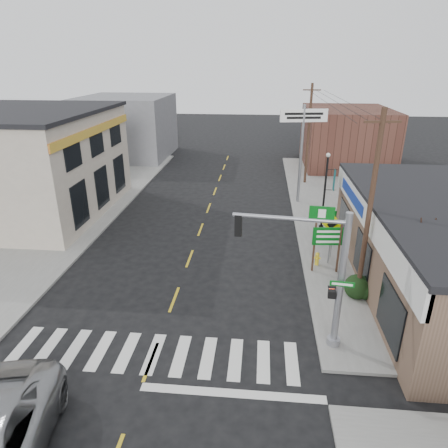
# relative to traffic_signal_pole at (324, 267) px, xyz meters

# --- Properties ---
(ground) EXTENTS (140.00, 140.00, 0.00)m
(ground) POSITION_rel_traffic_signal_pole_xyz_m (-5.94, -1.41, -3.35)
(ground) COLOR black
(ground) RESTS_ON ground
(sidewalk_right) EXTENTS (6.00, 38.00, 0.13)m
(sidewalk_right) POSITION_rel_traffic_signal_pole_xyz_m (3.06, 11.59, -3.29)
(sidewalk_right) COLOR slate
(sidewalk_right) RESTS_ON ground
(sidewalk_left) EXTENTS (6.00, 38.00, 0.13)m
(sidewalk_left) POSITION_rel_traffic_signal_pole_xyz_m (-14.94, 11.59, -3.29)
(sidewalk_left) COLOR slate
(sidewalk_left) RESTS_ON ground
(center_line) EXTENTS (0.12, 56.00, 0.01)m
(center_line) POSITION_rel_traffic_signal_pole_xyz_m (-5.94, 6.59, -3.35)
(center_line) COLOR gold
(center_line) RESTS_ON ground
(crosswalk) EXTENTS (11.00, 2.20, 0.01)m
(crosswalk) POSITION_rel_traffic_signal_pole_xyz_m (-5.94, -1.01, -3.35)
(crosswalk) COLOR silver
(crosswalk) RESTS_ON ground
(left_building) EXTENTS (12.00, 12.00, 6.80)m
(left_building) POSITION_rel_traffic_signal_pole_xyz_m (-18.94, 12.59, 0.05)
(left_building) COLOR #BCAF9C
(left_building) RESTS_ON ground
(bldg_distant_right) EXTENTS (8.00, 10.00, 5.60)m
(bldg_distant_right) POSITION_rel_traffic_signal_pole_xyz_m (6.06, 28.59, -0.55)
(bldg_distant_right) COLOR #543026
(bldg_distant_right) RESTS_ON ground
(bldg_distant_left) EXTENTS (9.00, 10.00, 6.40)m
(bldg_distant_left) POSITION_rel_traffic_signal_pole_xyz_m (-16.94, 30.59, -0.15)
(bldg_distant_left) COLOR slate
(bldg_distant_left) RESTS_ON ground
(traffic_signal_pole) EXTENTS (4.26, 0.36, 5.39)m
(traffic_signal_pole) POSITION_rel_traffic_signal_pole_xyz_m (0.00, 0.00, 0.00)
(traffic_signal_pole) COLOR gray
(traffic_signal_pole) RESTS_ON sidewalk_right
(guide_sign) EXTENTS (1.48, 0.13, 2.59)m
(guide_sign) POSITION_rel_traffic_signal_pole_xyz_m (1.07, 5.58, -1.54)
(guide_sign) COLOR #432C1F
(guide_sign) RESTS_ON sidewalk_right
(fire_hydrant) EXTENTS (0.22, 0.22, 0.71)m
(fire_hydrant) POSITION_rel_traffic_signal_pole_xyz_m (0.78, 6.26, -2.84)
(fire_hydrant) COLOR gold
(fire_hydrant) RESTS_ON sidewalk_right
(ped_crossing_sign) EXTENTS (1.06, 0.08, 2.73)m
(ped_crossing_sign) POSITION_rel_traffic_signal_pole_xyz_m (1.38, 6.51, -1.35)
(ped_crossing_sign) COLOR gray
(ped_crossing_sign) RESTS_ON sidewalk_right
(lamp_post) EXTENTS (0.63, 0.49, 4.83)m
(lamp_post) POSITION_rel_traffic_signal_pole_xyz_m (1.66, 11.00, -0.42)
(lamp_post) COLOR black
(lamp_post) RESTS_ON sidewalk_right
(dance_center_sign) EXTENTS (3.30, 0.21, 7.02)m
(dance_center_sign) POSITION_rel_traffic_signal_pole_xyz_m (0.56, 16.29, 2.04)
(dance_center_sign) COLOR gray
(dance_center_sign) RESTS_ON sidewalk_right
(bare_tree) EXTENTS (2.48, 2.48, 4.95)m
(bare_tree) POSITION_rel_traffic_signal_pole_xyz_m (4.56, 1.95, 0.68)
(bare_tree) COLOR black
(bare_tree) RESTS_ON sidewalk_right
(shrub_front) EXTENTS (1.14, 1.14, 0.85)m
(shrub_front) POSITION_rel_traffic_signal_pole_xyz_m (2.20, 3.50, -2.79)
(shrub_front) COLOR #1D3D1C
(shrub_front) RESTS_ON sidewalk_right
(shrub_back) EXTENTS (1.07, 1.07, 0.80)m
(shrub_back) POSITION_rel_traffic_signal_pole_xyz_m (4.79, 5.76, -2.82)
(shrub_back) COLOR black
(shrub_back) RESTS_ON sidewalk_right
(utility_pole_near) EXTENTS (1.43, 0.21, 8.20)m
(utility_pole_near) POSITION_rel_traffic_signal_pole_xyz_m (2.22, 3.42, 0.98)
(utility_pole_near) COLOR #493723
(utility_pole_near) RESTS_ON sidewalk_right
(utility_pole_far) EXTENTS (1.42, 0.21, 8.14)m
(utility_pole_far) POSITION_rel_traffic_signal_pole_xyz_m (1.56, 21.47, 0.95)
(utility_pole_far) COLOR #472D1D
(utility_pole_far) RESTS_ON sidewalk_right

